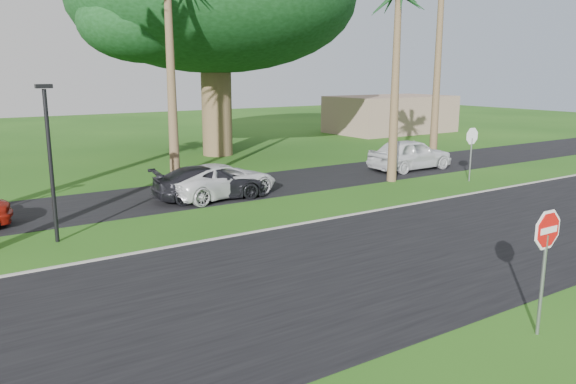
% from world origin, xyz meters
% --- Properties ---
extents(ground, '(120.00, 120.00, 0.00)m').
position_xyz_m(ground, '(0.00, 0.00, 0.00)').
color(ground, '#1D4912').
rests_on(ground, ground).
extents(road, '(120.00, 8.00, 0.02)m').
position_xyz_m(road, '(0.00, 2.00, 0.01)').
color(road, black).
rests_on(road, ground).
extents(parking_strip, '(120.00, 5.00, 0.02)m').
position_xyz_m(parking_strip, '(0.00, 12.50, 0.01)').
color(parking_strip, black).
rests_on(parking_strip, ground).
extents(curb, '(120.00, 0.12, 0.06)m').
position_xyz_m(curb, '(0.00, 6.05, 0.03)').
color(curb, gray).
rests_on(curb, ground).
extents(stop_sign_near, '(1.05, 0.07, 2.62)m').
position_xyz_m(stop_sign_near, '(0.50, -3.00, 1.77)').
color(stop_sign_near, gray).
rests_on(stop_sign_near, ground).
extents(stop_sign_far, '(1.05, 0.07, 2.62)m').
position_xyz_m(stop_sign_far, '(12.00, 8.00, 1.77)').
color(stop_sign_far, gray).
rests_on(stop_sign_far, ground).
extents(canopy_tree, '(16.50, 16.50, 13.12)m').
position_xyz_m(canopy_tree, '(6.00, 22.00, 8.95)').
color(canopy_tree, brown).
rests_on(canopy_tree, ground).
extents(streetlight_right, '(0.45, 0.25, 4.64)m').
position_xyz_m(streetlight_right, '(-6.00, 8.50, 2.65)').
color(streetlight_right, black).
rests_on(streetlight_right, ground).
extents(building_far, '(10.00, 6.00, 3.00)m').
position_xyz_m(building_far, '(24.00, 26.00, 1.50)').
color(building_far, gray).
rests_on(building_far, ground).
extents(car_dark, '(4.74, 2.45, 1.31)m').
position_xyz_m(car_dark, '(0.31, 11.19, 0.66)').
color(car_dark, black).
rests_on(car_dark, ground).
extents(car_minivan, '(5.10, 3.01, 1.33)m').
position_xyz_m(car_minivan, '(0.90, 11.36, 0.67)').
color(car_minivan, silver).
rests_on(car_minivan, ground).
extents(car_pickup, '(4.73, 1.92, 1.61)m').
position_xyz_m(car_pickup, '(11.89, 11.70, 0.80)').
color(car_pickup, white).
rests_on(car_pickup, ground).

